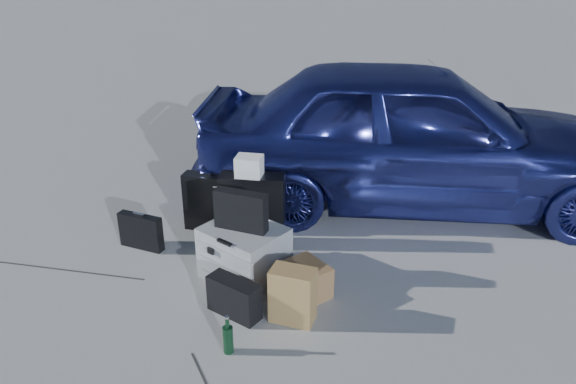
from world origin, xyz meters
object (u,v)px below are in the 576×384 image
at_px(suitcase_left, 207,202).
at_px(green_bottle, 228,335).
at_px(car, 415,133).
at_px(suitcase_right, 253,210).
at_px(pelican_case, 244,253).
at_px(briefcase, 141,232).
at_px(duffel_bag, 253,200).
at_px(cardboard_box, 305,280).

height_order(suitcase_left, green_bottle, suitcase_left).
distance_m(car, suitcase_right, 1.90).
bearing_deg(suitcase_left, car, 31.88).
xyz_separation_m(pelican_case, green_bottle, (0.42, -0.83, -0.08)).
height_order(briefcase, green_bottle, briefcase).
bearing_deg(duffel_bag, suitcase_left, -109.43).
height_order(pelican_case, green_bottle, pelican_case).
bearing_deg(briefcase, duffel_bag, 54.28).
bearing_deg(car, suitcase_left, 112.73).
distance_m(pelican_case, suitcase_right, 0.56).
bearing_deg(suitcase_right, duffel_bag, 98.94).
xyz_separation_m(suitcase_left, suitcase_right, (0.54, -0.03, 0.06)).
distance_m(duffel_bag, green_bottle, 1.99).
distance_m(suitcase_right, duffel_bag, 0.54).
bearing_deg(car, briefcase, 116.53).
distance_m(suitcase_right, green_bottle, 1.49).
xyz_separation_m(car, cardboard_box, (-0.15, -2.08, -0.62)).
bearing_deg(cardboard_box, duffel_bag, 139.82).
xyz_separation_m(briefcase, cardboard_box, (1.62, 0.09, -0.03)).
height_order(suitcase_right, green_bottle, suitcase_right).
distance_m(duffel_bag, cardboard_box, 1.41).
distance_m(car, suitcase_left, 2.21).
xyz_separation_m(duffel_bag, cardboard_box, (1.07, -0.91, -0.06)).
height_order(suitcase_left, suitcase_right, suitcase_right).
height_order(briefcase, duffel_bag, duffel_bag).
height_order(briefcase, suitcase_left, suitcase_left).
distance_m(car, cardboard_box, 2.18).
bearing_deg(suitcase_left, cardboard_box, -35.94).
xyz_separation_m(car, suitcase_right, (-0.93, -1.61, -0.41)).
bearing_deg(briefcase, green_bottle, -33.92).
relative_size(pelican_case, cardboard_box, 1.76).
xyz_separation_m(pelican_case, duffel_bag, (-0.52, 0.92, -0.03)).
xyz_separation_m(briefcase, suitcase_right, (0.84, 0.56, 0.18)).
bearing_deg(pelican_case, car, 80.76).
bearing_deg(green_bottle, car, 84.58).
bearing_deg(green_bottle, cardboard_box, 81.20).
relative_size(briefcase, cardboard_box, 1.20).
bearing_deg(cardboard_box, suitcase_left, 159.16).
height_order(briefcase, suitcase_right, suitcase_right).
xyz_separation_m(cardboard_box, green_bottle, (-0.13, -0.85, 0.01)).
xyz_separation_m(car, duffel_bag, (-1.22, -1.17, -0.56)).
relative_size(briefcase, green_bottle, 1.49).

